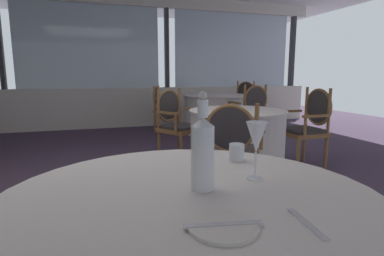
{
  "coord_description": "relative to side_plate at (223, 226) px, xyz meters",
  "views": [
    {
      "loc": [
        0.01,
        -2.61,
        1.13
      ],
      "look_at": [
        0.38,
        -1.43,
        0.92
      ],
      "focal_mm": 29.07,
      "sensor_mm": 36.0,
      "label": 1
    }
  ],
  "objects": [
    {
      "name": "background_table_0",
      "position": [
        1.23,
        2.44,
        -0.38
      ],
      "size": [
        1.09,
        1.09,
        0.74
      ],
      "color": "white",
      "rests_on": "ground_plane"
    },
    {
      "name": "dining_chair_1_2",
      "position": [
        2.9,
        5.58,
        -0.17
      ],
      "size": [
        0.65,
        0.66,
        0.99
      ],
      "rotation": [
        0.0,
        0.0,
        10.07
      ],
      "color": "olive",
      "rests_on": "ground_plane"
    },
    {
      "name": "window_wall_far",
      "position": [
        -0.31,
        6.19,
        0.37
      ],
      "size": [
        10.29,
        0.14,
        2.8
      ],
      "color": "silver",
      "rests_on": "ground_plane"
    },
    {
      "name": "dining_chair_0_2",
      "position": [
        0.73,
        3.28,
        -0.2
      ],
      "size": [
        0.65,
        0.63,
        0.95
      ],
      "rotation": [
        0.0,
        0.0,
        11.54
      ],
      "color": "olive",
      "rests_on": "ground_plane"
    },
    {
      "name": "water_bottle",
      "position": [
        0.04,
        0.28,
        0.13
      ],
      "size": [
        0.08,
        0.08,
        0.33
      ],
      "color": "white",
      "rests_on": "foreground_table"
    },
    {
      "name": "ground_plane",
      "position": [
        -0.31,
        1.93,
        -0.75
      ],
      "size": [
        14.78,
        14.78,
        0.0
      ],
      "primitive_type": "plane",
      "color": "#47384C"
    },
    {
      "name": "dining_chair_1_1",
      "position": [
        2.14,
        3.83,
        -0.18
      ],
      "size": [
        0.58,
        0.52,
        0.98
      ],
      "rotation": [
        0.0,
        0.0,
        7.97
      ],
      "color": "olive",
      "rests_on": "ground_plane"
    },
    {
      "name": "butter_knife",
      "position": [
        0.0,
        0.0,
        0.01
      ],
      "size": [
        0.21,
        0.06,
        0.0
      ],
      "primitive_type": "cube",
      "rotation": [
        0.0,
        0.0,
        -0.19
      ],
      "color": "silver",
      "rests_on": "foreground_table"
    },
    {
      "name": "background_table_1",
      "position": [
        2.01,
        4.92,
        -0.38
      ],
      "size": [
        1.34,
        1.34,
        0.74
      ],
      "color": "white",
      "rests_on": "ground_plane"
    },
    {
      "name": "dinner_fork",
      "position": [
        0.22,
        -0.05,
        -0.0
      ],
      "size": [
        0.04,
        0.18,
        0.0
      ],
      "primitive_type": "cube",
      "rotation": [
        0.0,
        0.0,
        1.46
      ],
      "color": "silver",
      "rests_on": "foreground_table"
    },
    {
      "name": "water_tumbler",
      "position": [
        0.31,
        0.57,
        0.03
      ],
      "size": [
        0.07,
        0.07,
        0.08
      ],
      "primitive_type": "cylinder",
      "color": "white",
      "rests_on": "foreground_table"
    },
    {
      "name": "dining_chair_0_1",
      "position": [
        2.21,
        2.46,
        -0.19
      ],
      "size": [
        0.48,
        0.54,
        0.98
      ],
      "rotation": [
        0.0,
        0.0,
        9.44
      ],
      "color": "olive",
      "rests_on": "ground_plane"
    },
    {
      "name": "dining_chair_1_0",
      "position": [
        1.01,
        5.35,
        -0.21
      ],
      "size": [
        0.6,
        0.64,
        0.92
      ],
      "rotation": [
        0.0,
        0.0,
        5.88
      ],
      "color": "olive",
      "rests_on": "ground_plane"
    },
    {
      "name": "side_plate",
      "position": [
        0.0,
        0.0,
        0.0
      ],
      "size": [
        0.18,
        0.18,
        0.01
      ],
      "primitive_type": "cylinder",
      "color": "silver",
      "rests_on": "foreground_table"
    },
    {
      "name": "dining_chair_0_0",
      "position": [
        0.76,
        1.6,
        -0.2
      ],
      "size": [
        0.65,
        0.63,
        0.92
      ],
      "rotation": [
        0.0,
        0.0,
        7.35
      ],
      "color": "olive",
      "rests_on": "ground_plane"
    },
    {
      "name": "wine_glass",
      "position": [
        0.27,
        0.31,
        0.15
      ],
      "size": [
        0.08,
        0.08,
        0.22
      ],
      "color": "white",
      "rests_on": "foreground_table"
    }
  ]
}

